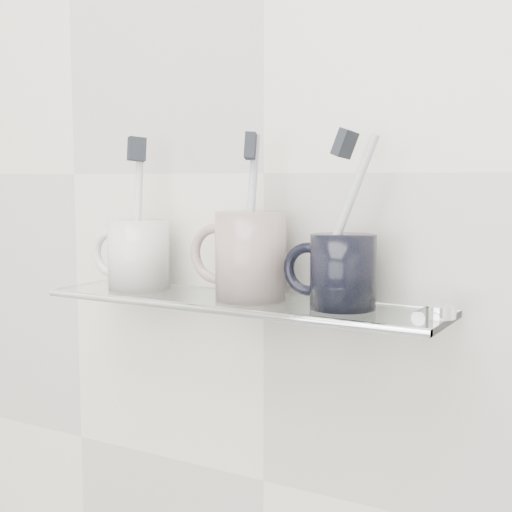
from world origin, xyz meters
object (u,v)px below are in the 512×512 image
Objects in this scene: shelf_glass at (238,302)px; mug_center at (251,256)px; mug_right at (343,272)px; mug_left at (139,255)px.

mug_center reaches higher than shelf_glass.
mug_right is (0.12, 0.00, -0.01)m from mug_center.
mug_center reaches higher than mug_left.
mug_right reaches higher than shelf_glass.
mug_left reaches higher than shelf_glass.
mug_left is at bearing 178.15° from shelf_glass.
mug_left is 0.17m from mug_center.
mug_center is (0.01, 0.00, 0.06)m from shelf_glass.
shelf_glass is 0.14m from mug_right.
mug_center is 1.27× the size of mug_right.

